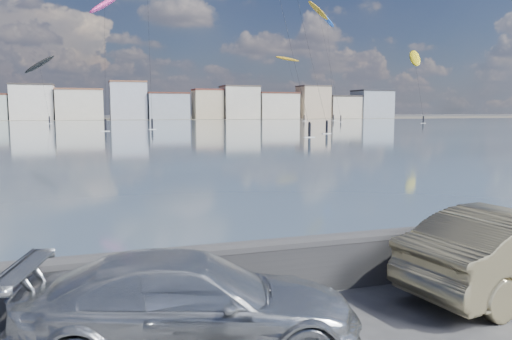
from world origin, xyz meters
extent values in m
cube|color=#485769|center=(0.00, 91.50, 0.01)|extent=(500.00, 177.00, 0.00)
cube|color=#4C473D|center=(0.00, 200.00, 0.01)|extent=(500.00, 60.00, 0.00)
cube|color=#28282B|center=(0.00, 2.70, 0.45)|extent=(400.00, 0.35, 0.90)
cylinder|color=#28282B|center=(0.00, 2.70, 0.90)|extent=(400.00, 0.36, 0.36)
cube|color=white|center=(-21.50, 186.00, 6.00)|extent=(14.00, 11.00, 12.00)
cube|color=#383330|center=(-21.50, 186.00, 12.30)|extent=(14.28, 11.22, 0.60)
cube|color=silver|center=(-6.00, 186.00, 5.25)|extent=(16.00, 13.00, 10.50)
cube|color=brown|center=(-6.00, 186.00, 10.80)|extent=(16.32, 13.26, 0.60)
cube|color=#B2B7C6|center=(11.00, 186.00, 6.75)|extent=(13.00, 10.00, 13.50)
cube|color=brown|center=(11.00, 186.00, 13.80)|extent=(13.26, 10.20, 0.60)
cube|color=#9EA8B7|center=(25.50, 186.00, 4.75)|extent=(15.00, 12.00, 9.50)
cube|color=#562D23|center=(25.50, 186.00, 9.80)|extent=(15.30, 12.24, 0.60)
cube|color=beige|center=(41.00, 186.00, 5.50)|extent=(11.00, 9.00, 11.00)
cube|color=brown|center=(41.00, 186.00, 11.30)|extent=(11.22, 9.18, 0.60)
cube|color=silver|center=(54.00, 186.00, 6.25)|extent=(14.00, 11.00, 12.50)
cube|color=#4C423D|center=(54.00, 186.00, 12.80)|extent=(14.28, 11.22, 0.60)
cube|color=beige|center=(69.50, 186.00, 5.00)|extent=(16.00, 12.00, 10.00)
cube|color=#562D23|center=(69.50, 186.00, 10.30)|extent=(16.32, 12.24, 0.60)
cube|color=#CCB293|center=(86.00, 186.00, 6.50)|extent=(12.00, 10.00, 13.00)
cube|color=#4C423D|center=(86.00, 186.00, 13.30)|extent=(12.24, 10.20, 0.60)
cube|color=beige|center=(99.50, 186.00, 4.50)|extent=(14.00, 11.00, 9.00)
cube|color=#383330|center=(99.50, 186.00, 9.30)|extent=(14.28, 11.22, 0.60)
cube|color=#9EA8B7|center=(114.00, 186.00, 5.75)|extent=(15.00, 12.00, 11.50)
cube|color=#2D2D33|center=(114.00, 186.00, 11.80)|extent=(15.30, 12.24, 0.60)
imported|color=silver|center=(-0.96, 1.01, 0.70)|extent=(5.15, 3.01, 1.40)
ellipsoid|color=#E5338C|center=(0.84, 91.23, 22.50)|extent=(7.62, 9.88, 6.49)
cube|color=white|center=(-0.05, 79.32, 0.05)|extent=(1.40, 0.42, 0.08)
cylinder|color=black|center=(-0.05, 79.32, 0.95)|extent=(0.36, 0.36, 1.70)
sphere|color=black|center=(-0.05, 79.32, 1.85)|extent=(0.28, 0.28, 0.28)
cylinder|color=black|center=(0.39, 85.27, 11.90)|extent=(0.92, 11.94, 21.22)
cube|color=white|center=(23.93, 52.09, 0.05)|extent=(1.40, 0.42, 0.08)
cylinder|color=black|center=(23.93, 52.09, 0.95)|extent=(0.36, 0.36, 1.70)
sphere|color=black|center=(23.93, 52.09, 1.85)|extent=(0.28, 0.28, 0.28)
cylinder|color=black|center=(22.53, 58.49, 17.21)|extent=(2.84, 12.85, 31.84)
cube|color=white|center=(30.44, 60.38, 0.05)|extent=(1.40, 0.42, 0.08)
cylinder|color=black|center=(30.44, 60.38, 0.95)|extent=(0.36, 0.36, 1.70)
sphere|color=black|center=(30.44, 60.38, 1.85)|extent=(0.28, 0.28, 0.28)
cylinder|color=black|center=(29.19, 67.56, 18.28)|extent=(2.53, 14.40, 33.96)
ellipsoid|color=black|center=(-14.45, 136.49, 15.22)|extent=(8.14, 2.66, 6.00)
cube|color=white|center=(-12.26, 130.14, 0.05)|extent=(1.40, 0.42, 0.08)
cylinder|color=black|center=(-12.26, 130.14, 0.95)|extent=(0.36, 0.36, 1.70)
sphere|color=black|center=(-12.26, 130.14, 1.85)|extent=(0.28, 0.28, 0.28)
cylinder|color=black|center=(-13.35, 133.32, 8.26)|extent=(2.23, 6.39, 13.93)
ellipsoid|color=#BF8C19|center=(62.35, 156.31, 20.94)|extent=(8.33, 7.25, 3.22)
cube|color=white|center=(61.93, 140.34, 0.05)|extent=(1.40, 0.42, 0.08)
cylinder|color=black|center=(61.93, 140.34, 0.95)|extent=(0.36, 0.36, 1.70)
sphere|color=black|center=(61.93, 140.34, 1.85)|extent=(0.28, 0.28, 0.28)
cylinder|color=black|center=(62.14, 148.33, 11.12)|extent=(0.45, 15.99, 19.65)
ellipsoid|color=blue|center=(76.71, 155.20, 34.58)|extent=(9.63, 8.94, 5.77)
cube|color=white|center=(73.59, 142.99, 0.05)|extent=(1.40, 0.42, 0.08)
cylinder|color=black|center=(73.59, 142.99, 0.95)|extent=(0.36, 0.36, 1.70)
sphere|color=black|center=(73.59, 142.99, 1.85)|extent=(0.28, 0.28, 0.28)
cylinder|color=black|center=(75.15, 149.09, 17.94)|extent=(3.16, 12.25, 33.29)
ellipsoid|color=yellow|center=(83.59, 114.20, 17.80)|extent=(6.41, 9.17, 6.10)
cube|color=white|center=(81.00, 105.92, 0.05)|extent=(1.40, 0.42, 0.08)
cylinder|color=black|center=(81.00, 105.92, 0.95)|extent=(0.36, 0.36, 1.70)
sphere|color=black|center=(81.00, 105.92, 1.85)|extent=(0.28, 0.28, 0.28)
cylinder|color=black|center=(82.30, 110.06, 9.55)|extent=(2.63, 8.31, 16.51)
ellipsoid|color=#BF8C19|center=(63.34, 134.00, 32.98)|extent=(8.15, 4.19, 5.69)
cube|color=white|center=(67.21, 125.80, 0.05)|extent=(1.40, 0.42, 0.08)
cylinder|color=black|center=(67.21, 125.80, 0.95)|extent=(0.36, 0.36, 1.70)
sphere|color=black|center=(67.21, 125.80, 1.85)|extent=(0.28, 0.28, 0.28)
cylinder|color=black|center=(65.27, 129.90, 17.14)|extent=(3.91, 8.25, 31.68)
cube|color=white|center=(8.07, 84.88, 0.05)|extent=(1.40, 0.42, 0.08)
cylinder|color=black|center=(8.07, 84.88, 0.95)|extent=(0.36, 0.36, 1.70)
sphere|color=black|center=(8.07, 84.88, 1.85)|extent=(0.28, 0.28, 0.28)
cylinder|color=black|center=(8.37, 89.08, 16.30)|extent=(0.64, 8.42, 30.00)
camera|label=1|loc=(-2.20, -5.72, 3.43)|focal=35.00mm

